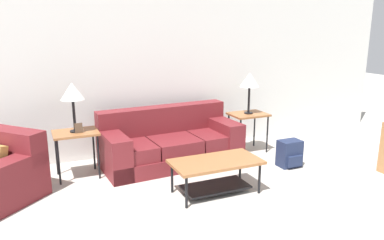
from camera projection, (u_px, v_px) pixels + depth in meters
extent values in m
cube|color=silver|center=(161.00, 72.00, 5.97)|extent=(8.94, 0.06, 2.60)
cube|color=maroon|center=(172.00, 156.00, 5.59)|extent=(2.08, 1.02, 0.22)
cube|color=maroon|center=(128.00, 150.00, 5.23)|extent=(0.70, 0.85, 0.20)
cube|color=maroon|center=(172.00, 143.00, 5.53)|extent=(0.70, 0.85, 0.20)
cube|color=maroon|center=(212.00, 137.00, 5.83)|extent=(0.70, 0.85, 0.20)
cube|color=maroon|center=(163.00, 119.00, 5.75)|extent=(2.04, 0.38, 0.40)
cube|color=maroon|center=(114.00, 154.00, 5.16)|extent=(0.33, 0.92, 0.58)
cube|color=maroon|center=(222.00, 137.00, 5.94)|extent=(0.33, 0.92, 0.58)
cube|color=maroon|center=(10.00, 145.00, 4.55)|extent=(0.83, 0.88, 0.40)
cube|color=maroon|center=(7.00, 186.00, 4.15)|extent=(0.94, 0.89, 0.56)
cube|color=#935B33|center=(216.00, 162.00, 4.53)|extent=(1.09, 0.57, 0.04)
cylinder|color=black|center=(186.00, 192.00, 4.19)|extent=(0.03, 0.03, 0.39)
cylinder|color=black|center=(259.00, 178.00, 4.57)|extent=(0.03, 0.03, 0.39)
cylinder|color=black|center=(172.00, 178.00, 4.59)|extent=(0.03, 0.03, 0.39)
cylinder|color=black|center=(240.00, 166.00, 4.97)|extent=(0.03, 0.03, 0.39)
cube|color=black|center=(215.00, 187.00, 4.61)|extent=(0.82, 0.40, 0.02)
cube|color=#935B33|center=(75.00, 133.00, 4.99)|extent=(0.59, 0.46, 0.03)
cylinder|color=black|center=(59.00, 163.00, 4.80)|extent=(0.03, 0.03, 0.61)
cylinder|color=black|center=(99.00, 157.00, 4.99)|extent=(0.03, 0.03, 0.61)
cylinder|color=black|center=(56.00, 154.00, 5.13)|extent=(0.03, 0.03, 0.61)
cylinder|color=black|center=(94.00, 149.00, 5.33)|extent=(0.03, 0.03, 0.61)
cube|color=#935B33|center=(248.00, 114.00, 6.04)|extent=(0.59, 0.46, 0.03)
cylinder|color=black|center=(240.00, 138.00, 5.85)|extent=(0.03, 0.03, 0.61)
cylinder|color=black|center=(267.00, 134.00, 6.05)|extent=(0.03, 0.03, 0.61)
cylinder|color=black|center=(228.00, 132.00, 6.19)|extent=(0.03, 0.03, 0.61)
cylinder|color=black|center=(254.00, 129.00, 6.39)|extent=(0.03, 0.03, 0.61)
cylinder|color=black|center=(75.00, 131.00, 4.98)|extent=(0.14, 0.14, 0.02)
cylinder|color=black|center=(74.00, 115.00, 4.93)|extent=(0.04, 0.04, 0.42)
cone|color=white|center=(72.00, 91.00, 4.85)|extent=(0.31, 0.31, 0.22)
cylinder|color=black|center=(248.00, 113.00, 6.04)|extent=(0.14, 0.14, 0.02)
cylinder|color=black|center=(249.00, 100.00, 5.98)|extent=(0.04, 0.04, 0.42)
cone|color=white|center=(250.00, 80.00, 5.91)|extent=(0.31, 0.31, 0.22)
cube|color=#1E2847|center=(289.00, 153.00, 5.47)|extent=(0.33, 0.23, 0.39)
cube|color=#1E2847|center=(295.00, 161.00, 5.38)|extent=(0.24, 0.05, 0.16)
cylinder|color=#1E2847|center=(279.00, 150.00, 5.55)|extent=(0.02, 0.02, 0.29)
cylinder|color=#1E2847|center=(289.00, 149.00, 5.62)|extent=(0.02, 0.02, 0.29)
cube|color=#4C3828|center=(79.00, 128.00, 4.92)|extent=(0.10, 0.04, 0.13)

